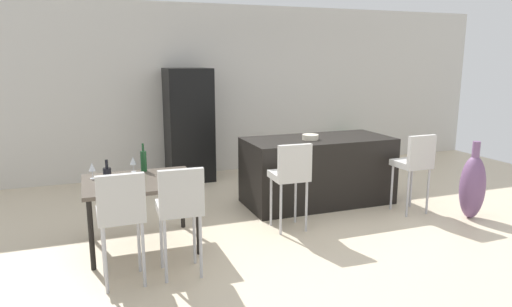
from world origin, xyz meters
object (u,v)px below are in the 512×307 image
wine_bottle_middle (108,179)px  potted_plant (352,145)px  dining_chair_near (121,211)px  wine_bottle_near (144,161)px  bar_chair_left (291,173)px  dining_table (140,187)px  bar_chair_middle (415,161)px  dining_chair_far (180,204)px  wine_glass_right (92,167)px  floor_vase (472,186)px  fruit_bowl (310,137)px  refrigerator (189,125)px  kitchen_island (318,171)px  wine_glass_left (133,161)px

wine_bottle_middle → potted_plant: wine_bottle_middle is taller
dining_chair_near → wine_bottle_near: size_ratio=3.29×
bar_chair_left → dining_table: (-1.69, 0.13, -0.03)m
bar_chair_middle → wine_bottle_middle: size_ratio=3.41×
dining_chair_far → wine_glass_right: dining_chair_far is taller
bar_chair_left → wine_bottle_middle: bearing=-175.1°
wine_glass_right → floor_vase: (4.48, -0.78, -0.45)m
dining_chair_far → wine_bottle_middle: bearing=138.2°
fruit_bowl → potted_plant: fruit_bowl is taller
bar_chair_left → wine_bottle_near: 1.69m
dining_chair_far → refrigerator: (0.84, 3.43, 0.22)m
wine_bottle_middle → wine_bottle_near: wine_bottle_near is taller
bar_chair_middle → dining_chair_near: same height
wine_bottle_near → floor_vase: 4.06m
kitchen_island → dining_chair_near: size_ratio=1.93×
bar_chair_middle → wine_bottle_near: bearing=171.3°
refrigerator → bar_chair_left: bearing=-77.7°
wine_bottle_near → floor_vase: bearing=-13.3°
wine_glass_right → refrigerator: (1.56, 2.36, 0.06)m
dining_table → wine_glass_right: size_ratio=6.66×
potted_plant → wine_glass_left: bearing=-152.7°
kitchen_island → wine_bottle_middle: bearing=-160.2°
dining_chair_far → wine_bottle_near: (-0.17, 1.22, 0.16)m
dining_chair_near → dining_table: bearing=72.6°
dining_table → wine_bottle_middle: wine_bottle_middle is taller
bar_chair_middle → wine_bottle_middle: bearing=-177.4°
bar_chair_middle → wine_bottle_near: size_ratio=3.29×
wine_bottle_near → refrigerator: bearing=65.6°
dining_table → wine_bottle_near: bearing=76.9°
bar_chair_left → fruit_bowl: bearing=50.3°
wine_bottle_middle → wine_glass_right: wine_bottle_middle is taller
kitchen_island → wine_bottle_near: 2.46m
fruit_bowl → floor_vase: 2.13m
kitchen_island → bar_chair_left: 1.19m
dining_chair_near → wine_glass_left: bearing=79.1°
kitchen_island → fruit_bowl: 0.52m
wine_bottle_middle → refrigerator: (1.43, 2.90, 0.06)m
dining_table → bar_chair_left: bearing=-4.4°
dining_table → wine_bottle_near: (0.09, 0.38, 0.19)m
dining_chair_near → fruit_bowl: size_ratio=4.81×
wine_glass_left → kitchen_island: bearing=7.3°
bar_chair_left → dining_chair_far: same height
bar_chair_left → bar_chair_middle: bearing=-0.0°
floor_vase → potted_plant: floor_vase is taller
bar_chair_left → wine_glass_left: 1.80m
refrigerator → fruit_bowl: refrigerator is taller
kitchen_island → potted_plant: size_ratio=3.19×
wine_glass_right → wine_bottle_middle: bearing=-76.4°
dining_chair_near → floor_vase: (4.27, 0.29, -0.28)m
dining_table → fruit_bowl: 2.44m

